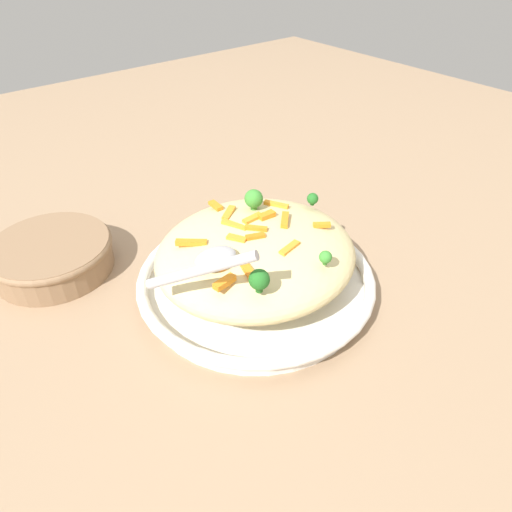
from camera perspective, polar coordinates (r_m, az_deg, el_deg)
The scene contains 25 objects.
ground_plane at distance 0.72m, azimuth 0.00°, elevation -4.30°, with size 2.40×2.40×0.00m, color #9E7F60.
serving_bowl at distance 0.71m, azimuth 0.00°, elevation -3.05°, with size 0.35×0.35×0.04m.
pasta_mound at distance 0.67m, azimuth 0.00°, elevation 0.31°, with size 0.29×0.27×0.08m, color #DBC689.
carrot_piece_0 at distance 0.72m, azimuth 2.43°, elevation 6.14°, with size 0.04×0.01×0.01m, color orange.
carrot_piece_1 at distance 0.63m, azimuth -0.08°, elevation 2.28°, with size 0.03×0.01×0.01m, color orange.
carrot_piece_2 at distance 0.66m, azimuth -2.56°, elevation 3.68°, with size 0.04×0.01×0.01m, color orange.
carrot_piece_3 at distance 0.68m, azimuth 1.29°, elevation 4.88°, with size 0.03×0.01×0.01m, color orange.
carrot_piece_4 at distance 0.59m, azimuth -0.99°, elevation -1.64°, with size 0.04×0.01×0.01m, color orange.
carrot_piece_5 at distance 0.57m, azimuth -3.78°, elevation -3.13°, with size 0.03×0.01×0.01m, color orange.
carrot_piece_6 at distance 0.60m, azimuth -4.44°, elevation -0.78°, with size 0.03×0.01×0.01m, color orange.
carrot_piece_7 at distance 0.65m, azimuth 0.13°, elevation 3.56°, with size 0.03×0.01×0.01m, color orange.
carrot_piece_8 at distance 0.67m, azimuth 3.46°, elevation 4.32°, with size 0.04×0.01×0.01m, color orange.
carrot_piece_9 at distance 0.68m, azimuth 7.87°, elevation 3.70°, with size 0.02×0.01×0.01m, color orange.
carrot_piece_10 at distance 0.72m, azimuth -4.59°, elevation 6.15°, with size 0.03×0.01×0.01m, color orange.
carrot_piece_11 at distance 0.63m, azimuth -2.25°, elevation 2.04°, with size 0.03×0.01×0.01m, color orange.
carrot_piece_12 at distance 0.64m, azimuth -7.73°, elevation 1.60°, with size 0.04×0.01×0.01m, color orange.
carrot_piece_13 at distance 0.62m, azimuth 4.02°, elevation 0.96°, with size 0.04×0.01×0.01m, color orange.
carrot_piece_14 at distance 0.67m, azimuth -0.39°, elevation 4.45°, with size 0.03×0.01×0.01m, color orange.
carrot_piece_15 at distance 0.69m, azimuth -3.32°, elevation 5.14°, with size 0.04×0.01×0.01m, color orange.
broccoli_floret_0 at distance 0.55m, azimuth 0.39°, elevation -2.87°, with size 0.03×0.03×0.03m.
broccoli_floret_1 at distance 0.70m, azimuth -0.27°, elevation 6.83°, with size 0.03×0.03×0.03m.
broccoli_floret_2 at distance 0.60m, azimuth 8.30°, elevation -0.15°, with size 0.02×0.02×0.02m.
broccoli_floret_3 at distance 0.72m, azimuth 6.78°, elevation 6.80°, with size 0.02×0.02×0.02m.
serving_spoon at distance 0.57m, azimuth -5.39°, elevation -0.68°, with size 0.12×0.12×0.07m.
companion_bowl at distance 0.81m, azimuth -23.23°, elevation 0.23°, with size 0.19×0.19×0.05m.
Camera 1 is at (-0.34, -0.42, 0.47)m, focal length 33.49 mm.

